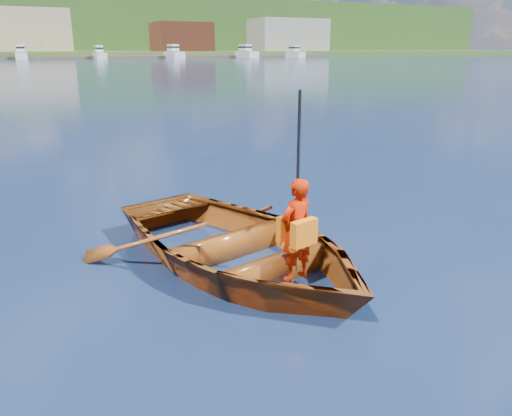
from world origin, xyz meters
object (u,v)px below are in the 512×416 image
object	(u,v)px
rowboat	(237,245)
dock	(83,57)
child_paddler	(296,230)
marina_yachts	(74,54)

from	to	relation	value
rowboat	dock	world-z (taller)	dock
child_paddler	dock	xyz separation A→B (m)	(12.28, 149.09, -0.30)
dock	marina_yachts	distance (m)	5.48
rowboat	marina_yachts	distance (m)	143.91
rowboat	dock	xyz separation A→B (m)	(12.68, 148.27, 0.11)
dock	marina_yachts	xyz separation A→B (m)	(-2.59, -4.72, 1.00)
child_paddler	marina_yachts	size ratio (longest dim) A/B	0.02
rowboat	child_paddler	world-z (taller)	child_paddler
rowboat	marina_yachts	bearing A→B (deg)	85.98
marina_yachts	rowboat	bearing A→B (deg)	-94.02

